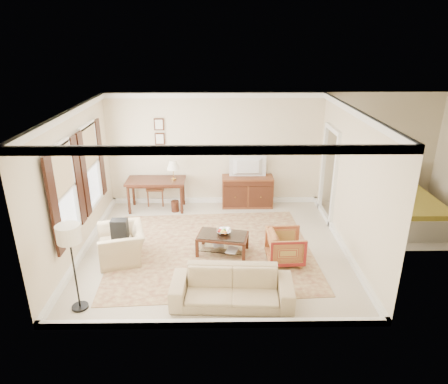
{
  "coord_description": "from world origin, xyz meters",
  "views": [
    {
      "loc": [
        0.09,
        -7.45,
        4.23
      ],
      "look_at": [
        0.2,
        0.3,
        1.15
      ],
      "focal_mm": 32.0,
      "sensor_mm": 36.0,
      "label": 1
    }
  ],
  "objects_px": {
    "club_armchair": "(121,239)",
    "tv": "(248,160)",
    "coffee_table": "(223,239)",
    "sofa": "(232,283)",
    "striped_armchair": "(286,245)",
    "writing_desk": "(156,184)",
    "sideboard": "(247,191)"
  },
  "relations": [
    {
      "from": "writing_desk",
      "to": "sideboard",
      "type": "xyz_separation_m",
      "value": [
        2.33,
        0.19,
        -0.29
      ]
    },
    {
      "from": "tv",
      "to": "writing_desk",
      "type": "bearing_deg",
      "value": 4.07
    },
    {
      "from": "sideboard",
      "to": "tv",
      "type": "xyz_separation_m",
      "value": [
        0.0,
        -0.02,
        0.85
      ]
    },
    {
      "from": "writing_desk",
      "to": "sofa",
      "type": "distance_m",
      "value": 4.3
    },
    {
      "from": "striped_armchair",
      "to": "coffee_table",
      "type": "bearing_deg",
      "value": 72.17
    },
    {
      "from": "coffee_table",
      "to": "sofa",
      "type": "xyz_separation_m",
      "value": [
        0.14,
        -1.64,
        0.07
      ]
    },
    {
      "from": "coffee_table",
      "to": "club_armchair",
      "type": "distance_m",
      "value": 2.03
    },
    {
      "from": "tv",
      "to": "sofa",
      "type": "xyz_separation_m",
      "value": [
        -0.53,
        -4.06,
        -0.86
      ]
    },
    {
      "from": "sideboard",
      "to": "coffee_table",
      "type": "xyz_separation_m",
      "value": [
        -0.67,
        -2.44,
        -0.08
      ]
    },
    {
      "from": "sideboard",
      "to": "tv",
      "type": "relative_size",
      "value": 1.46
    },
    {
      "from": "coffee_table",
      "to": "sofa",
      "type": "relative_size",
      "value": 0.55
    },
    {
      "from": "sideboard",
      "to": "coffee_table",
      "type": "distance_m",
      "value": 2.53
    },
    {
      "from": "coffee_table",
      "to": "writing_desk",
      "type": "bearing_deg",
      "value": 126.38
    },
    {
      "from": "writing_desk",
      "to": "coffee_table",
      "type": "bearing_deg",
      "value": -53.62
    },
    {
      "from": "writing_desk",
      "to": "sideboard",
      "type": "distance_m",
      "value": 2.36
    },
    {
      "from": "writing_desk",
      "to": "sideboard",
      "type": "relative_size",
      "value": 1.12
    },
    {
      "from": "sideboard",
      "to": "club_armchair",
      "type": "height_order",
      "value": "club_armchair"
    },
    {
      "from": "club_armchair",
      "to": "tv",
      "type": "bearing_deg",
      "value": 118.3
    },
    {
      "from": "coffee_table",
      "to": "striped_armchair",
      "type": "bearing_deg",
      "value": -15.55
    },
    {
      "from": "writing_desk",
      "to": "coffee_table",
      "type": "distance_m",
      "value": 2.83
    },
    {
      "from": "sideboard",
      "to": "club_armchair",
      "type": "xyz_separation_m",
      "value": [
        -2.69,
        -2.62,
        0.04
      ]
    },
    {
      "from": "tv",
      "to": "coffee_table",
      "type": "bearing_deg",
      "value": 74.53
    },
    {
      "from": "writing_desk",
      "to": "club_armchair",
      "type": "bearing_deg",
      "value": -98.4
    },
    {
      "from": "sideboard",
      "to": "club_armchair",
      "type": "bearing_deg",
      "value": -135.75
    },
    {
      "from": "writing_desk",
      "to": "striped_armchair",
      "type": "distance_m",
      "value": 3.91
    },
    {
      "from": "club_armchair",
      "to": "sofa",
      "type": "bearing_deg",
      "value": 40.18
    },
    {
      "from": "writing_desk",
      "to": "tv",
      "type": "xyz_separation_m",
      "value": [
        2.33,
        0.17,
        0.56
      ]
    },
    {
      "from": "writing_desk",
      "to": "coffee_table",
      "type": "height_order",
      "value": "writing_desk"
    },
    {
      "from": "striped_armchair",
      "to": "club_armchair",
      "type": "height_order",
      "value": "club_armchair"
    },
    {
      "from": "tv",
      "to": "coffee_table",
      "type": "xyz_separation_m",
      "value": [
        -0.67,
        -2.42,
        -0.93
      ]
    },
    {
      "from": "sofa",
      "to": "striped_armchair",
      "type": "bearing_deg",
      "value": 52.85
    },
    {
      "from": "sideboard",
      "to": "tv",
      "type": "distance_m",
      "value": 0.85
    }
  ]
}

